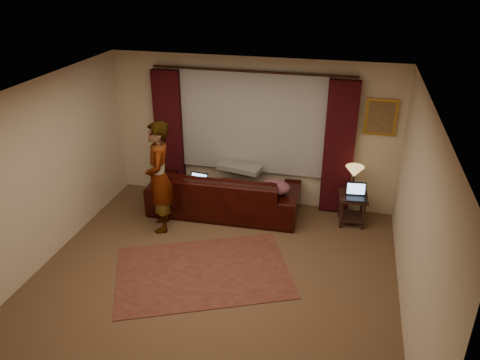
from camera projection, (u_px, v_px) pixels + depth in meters
name	position (u px, v px, depth m)	size (l,w,h in m)	color
floor	(212.00, 281.00, 6.49)	(5.00, 5.00, 0.01)	brown
ceiling	(207.00, 98.00, 5.36)	(5.00, 5.00, 0.02)	silver
wall_back	(252.00, 132.00, 8.11)	(5.00, 0.02, 2.60)	beige
wall_front	(118.00, 340.00, 3.74)	(5.00, 0.02, 2.60)	beige
wall_left	(37.00, 178.00, 6.46)	(0.02, 5.00, 2.60)	beige
wall_right	(417.00, 222.00, 5.39)	(0.02, 5.00, 2.60)	beige
sheer_curtain	(252.00, 122.00, 7.97)	(2.50, 0.05, 1.80)	#A6A5AD
drape_left	(169.00, 134.00, 8.39)	(0.50, 0.14, 2.30)	#33090E
drape_right	(339.00, 149.00, 7.75)	(0.50, 0.14, 2.30)	#33090E
curtain_rod	(252.00, 71.00, 7.55)	(0.04, 0.04, 3.40)	black
picture_frame	(381.00, 117.00, 7.44)	(0.50, 0.04, 0.60)	#B2822C
sofa	(224.00, 185.00, 8.02)	(2.57, 1.11, 1.04)	black
throw_blanket	(239.00, 153.00, 7.97)	(0.77, 0.31, 0.09)	gray
clothing_pile	(275.00, 188.00, 7.68)	(0.51, 0.39, 0.22)	#7A4051
laptop_sofa	(196.00, 182.00, 7.86)	(0.31, 0.34, 0.23)	black
area_rug	(203.00, 272.00, 6.66)	(2.41, 1.61, 0.01)	brown
end_table	(352.00, 209.00, 7.77)	(0.46, 0.46, 0.53)	black
tiffany_lamp	(353.00, 180.00, 7.62)	(0.30, 0.30, 0.47)	olive
laptop_table	(357.00, 192.00, 7.49)	(0.32, 0.35, 0.23)	black
person	(159.00, 177.00, 7.37)	(0.54, 0.54, 1.83)	gray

